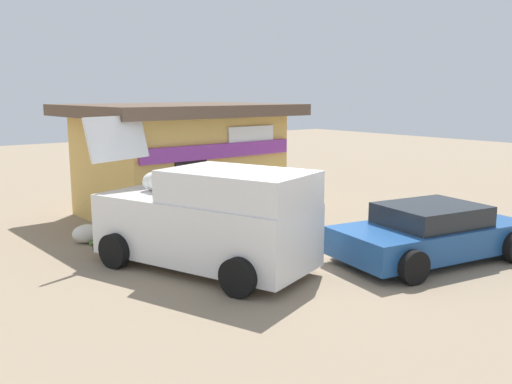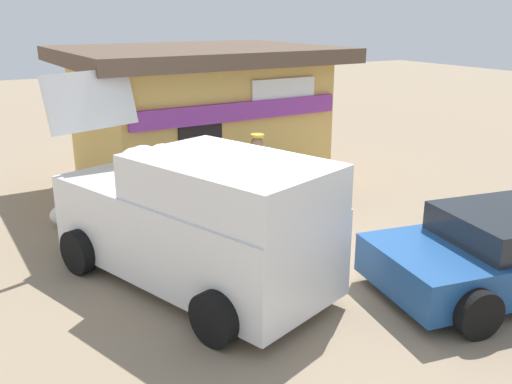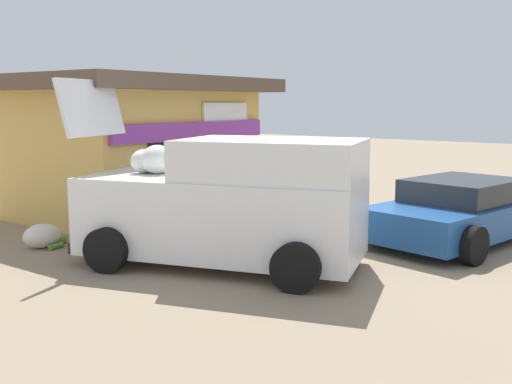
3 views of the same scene
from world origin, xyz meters
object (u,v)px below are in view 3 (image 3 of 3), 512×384
object	(u,v)px
vendor_standing	(227,182)
parked_sedan	(462,211)
delivery_van	(229,203)
paint_bucket	(262,204)
storefront_bar	(133,143)
customer_bending	(194,194)
unloaded_banana_pile	(43,237)

from	to	relation	value
vendor_standing	parked_sedan	bearing A→B (deg)	-64.60
delivery_van	paint_bucket	world-z (taller)	delivery_van
parked_sedan	paint_bucket	bearing A→B (deg)	89.81
delivery_van	paint_bucket	size ratio (longest dim) A/B	12.02
storefront_bar	customer_bending	size ratio (longest dim) A/B	4.22
vendor_standing	customer_bending	size ratio (longest dim) A/B	1.21
unloaded_banana_pile	customer_bending	bearing A→B (deg)	-38.35
storefront_bar	customer_bending	bearing A→B (deg)	-110.61
vendor_standing	paint_bucket	distance (m)	2.15
parked_sedan	paint_bucket	distance (m)	4.62
storefront_bar	parked_sedan	size ratio (longest dim) A/B	1.37
parked_sedan	vendor_standing	size ratio (longest dim) A/B	2.54
parked_sedan	customer_bending	xyz separation A→B (m)	(-2.94, 3.89, 0.29)
delivery_van	unloaded_banana_pile	size ratio (longest dim) A/B	5.58
storefront_bar	customer_bending	distance (m)	3.33
storefront_bar	paint_bucket	distance (m)	3.26
parked_sedan	paint_bucket	world-z (taller)	parked_sedan
unloaded_banana_pile	paint_bucket	world-z (taller)	unloaded_banana_pile
storefront_bar	vendor_standing	distance (m)	3.00
paint_bucket	parked_sedan	bearing A→B (deg)	-90.19
vendor_standing	paint_bucket	bearing A→B (deg)	17.50
storefront_bar	parked_sedan	distance (m)	7.24
parked_sedan	paint_bucket	xyz separation A→B (m)	(0.02, 4.61, -0.35)
unloaded_banana_pile	paint_bucket	xyz separation A→B (m)	(5.04, -0.94, 0.01)
vendor_standing	unloaded_banana_pile	distance (m)	3.57
paint_bucket	vendor_standing	bearing A→B (deg)	-162.50
vendor_standing	customer_bending	distance (m)	1.05
unloaded_banana_pile	paint_bucket	distance (m)	5.12
delivery_van	parked_sedan	xyz separation A→B (m)	(3.88, -2.24, -0.44)
vendor_standing	unloaded_banana_pile	world-z (taller)	vendor_standing
customer_bending	vendor_standing	bearing A→B (deg)	6.00
unloaded_banana_pile	paint_bucket	bearing A→B (deg)	-10.55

